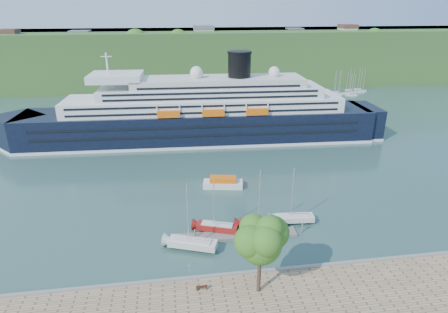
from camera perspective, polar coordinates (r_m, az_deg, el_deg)
ground at (r=53.25m, az=1.18°, el=-18.27°), size 400.00×400.00×0.00m
far_hillside at (r=186.58m, az=-6.36°, el=14.89°), size 400.00×50.00×24.00m
quay_coping at (r=52.36m, az=1.22°, el=-17.44°), size 220.00×0.50×0.30m
cruise_ship at (r=100.57m, az=-4.10°, el=8.95°), size 106.58×19.83×23.81m
park_bench at (r=50.08m, az=-3.45°, el=-19.17°), size 1.49×0.68×0.94m
promenade_tree at (r=46.70m, az=5.51°, el=-14.30°), size 7.04×7.04×11.67m
floating_pontoon at (r=61.36m, az=1.81°, el=-11.90°), size 19.72×3.12×0.44m
sailboat_white_near at (r=55.90m, az=-4.95°, el=-9.52°), size 8.45×4.97×10.55m
sailboat_red at (r=60.41m, az=5.91°, el=-7.10°), size 8.32×4.24×10.35m
sailboat_white_far at (r=63.47m, az=10.79°, el=-6.21°), size 7.66×2.66×9.72m
tender_launch at (r=76.29m, az=-0.16°, el=-3.92°), size 8.42×4.11×2.23m
sailboat_extra at (r=60.05m, az=-1.07°, el=-7.66°), size 7.57×4.39×9.45m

